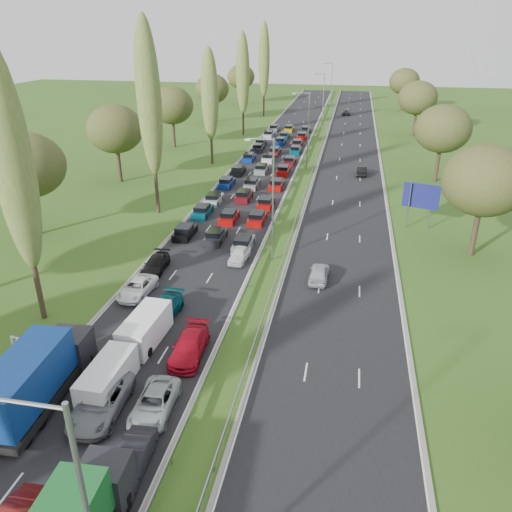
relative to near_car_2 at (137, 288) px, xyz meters
The scene contains 25 objects.
ground 47.25m from the near_car_2, 77.54° to the left, with size 260.00×260.00×0.00m, color #375219.
near_carriageway 48.76m from the near_car_2, 85.95° to the left, with size 10.50×215.00×0.04m, color black.
far_carriageway 51.50m from the near_car_2, 70.79° to the left, with size 10.50×215.00×0.04m, color black.
central_reservation 49.69m from the near_car_2, 78.16° to the left, with size 2.36×215.00×0.32m.
lamp_columns 45.61m from the near_car_2, 77.00° to the left, with size 0.18×140.18×12.00m.
poplar_row 36.71m from the near_car_2, 99.61° to the left, with size 2.80×127.80×22.44m.
woodland_left 33.79m from the near_car_2, 119.56° to the left, with size 8.00×166.00×11.10m.
woodland_right 44.79m from the near_car_2, 47.85° to the left, with size 8.00×153.00×11.10m.
traffic_queue_fill 43.89m from the near_car_2, 85.52° to the left, with size 9.10×68.58×0.80m.
near_car_2 is the anchor object (origin of this frame).
near_car_3 4.72m from the near_car_2, 92.10° to the left, with size 1.85×4.54×1.32m, color black.
near_car_6 14.43m from the near_car_2, 75.30° to the right, with size 2.55×5.54×1.54m, color slate.
near_car_7 4.75m from the near_car_2, 42.99° to the right, with size 2.06×5.06×1.47m, color #054651.
near_car_9 19.03m from the near_car_2, 67.79° to the right, with size 1.50×4.31×1.42m, color black.
near_car_10 14.94m from the near_car_2, 63.17° to the right, with size 2.18×4.74×1.32m, color #A5ACAE.
near_car_11 10.33m from the near_car_2, 46.91° to the right, with size 2.09×5.13×1.49m, color #A1091A.
near_car_12 10.95m from the near_car_2, 49.70° to the left, with size 1.56×3.88×1.32m, color white.
far_car_0 16.08m from the near_car_2, 20.65° to the left, with size 1.68×4.18×1.43m, color #A7AAB1.
far_car_1 46.43m from the near_car_2, 65.96° to the left, with size 1.45×4.15×1.37m, color black.
far_car_2 103.12m from the near_car_2, 81.63° to the left, with size 2.25×4.88×1.36m, color slate.
blue_lorry 14.00m from the near_car_2, 91.15° to the right, with size 2.59×9.33×3.94m.
white_van_front 12.29m from the near_car_2, 74.76° to the right, with size 1.99×5.06×2.04m.
white_van_rear 7.13m from the near_car_2, 61.36° to the right, with size 2.10×5.36×2.16m.
info_sign 11.25m from the near_car_2, 109.28° to the right, with size 1.49×0.42×2.10m.
direction_sign 32.69m from the near_car_2, 39.59° to the left, with size 3.87×1.22×5.20m.
Camera 1 is at (11.30, -1.06, 20.89)m, focal length 35.00 mm.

